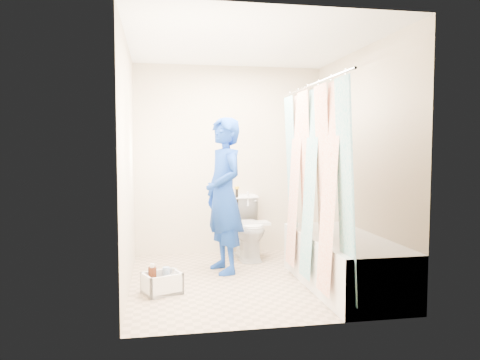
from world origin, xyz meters
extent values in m
plane|color=tan|center=(0.00, 0.00, 0.00)|extent=(2.60, 2.60, 0.00)
cube|color=white|center=(0.00, 0.00, 2.40)|extent=(2.40, 2.60, 0.02)
cube|color=beige|center=(0.00, 1.30, 1.20)|extent=(2.40, 0.02, 2.40)
cube|color=beige|center=(0.00, -1.30, 1.20)|extent=(2.40, 0.02, 2.40)
cube|color=beige|center=(-1.20, 0.00, 1.20)|extent=(0.02, 2.60, 2.40)
cube|color=beige|center=(1.20, 0.00, 1.20)|extent=(0.02, 2.60, 2.40)
cube|color=white|center=(0.85, -0.43, 0.25)|extent=(0.70, 1.75, 0.50)
cube|color=white|center=(0.85, -0.43, 0.46)|extent=(0.58, 1.63, 0.06)
cylinder|color=silver|center=(0.52, -0.43, 1.95)|extent=(0.02, 1.90, 0.02)
cube|color=white|center=(0.52, -0.43, 1.02)|extent=(0.06, 1.75, 1.80)
imported|color=silver|center=(0.16, 0.94, 0.38)|extent=(0.48, 0.78, 0.77)
cube|color=white|center=(0.17, 0.82, 0.45)|extent=(0.48, 0.24, 0.04)
cylinder|color=black|center=(0.07, 1.14, 0.73)|extent=(0.04, 0.04, 0.22)
cylinder|color=gold|center=(0.07, 1.14, 0.86)|extent=(0.06, 0.06, 0.03)
cylinder|color=white|center=(0.21, 1.15, 0.71)|extent=(0.03, 0.03, 0.18)
imported|color=navy|center=(-0.21, 0.36, 0.84)|extent=(0.55, 0.70, 1.69)
cube|color=white|center=(-0.89, -0.31, 0.02)|extent=(0.41, 0.37, 0.03)
cube|color=white|center=(-1.03, -0.37, 0.10)|extent=(0.12, 0.25, 0.20)
cube|color=white|center=(-0.75, -0.25, 0.10)|extent=(0.12, 0.25, 0.20)
cube|color=white|center=(-0.85, -0.42, 0.10)|extent=(0.31, 0.14, 0.20)
cube|color=white|center=(-0.94, -0.20, 0.10)|extent=(0.31, 0.14, 0.20)
cylinder|color=#441C0D|center=(-0.98, -0.30, 0.14)|extent=(0.08, 0.08, 0.22)
cylinder|color=white|center=(-0.85, -0.24, 0.13)|extent=(0.07, 0.07, 0.20)
cylinder|color=beige|center=(-0.85, -0.35, 0.10)|extent=(0.05, 0.05, 0.14)
cylinder|color=#441C0D|center=(-0.94, -0.40, 0.07)|extent=(0.07, 0.07, 0.07)
cylinder|color=yellow|center=(-0.94, -0.40, 0.11)|extent=(0.07, 0.07, 0.01)
imported|color=white|center=(-0.78, -0.32, 0.14)|extent=(0.14, 0.14, 0.21)
camera|label=1|loc=(-0.94, -4.65, 1.36)|focal=35.00mm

